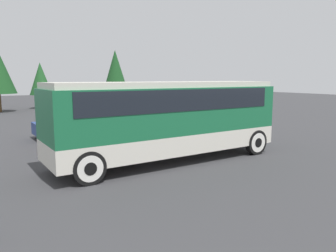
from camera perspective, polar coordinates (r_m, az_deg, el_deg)
name	(u,v)px	position (r m, az deg, el deg)	size (l,w,h in m)	color
ground_plane	(168,161)	(13.72, 0.00, -6.10)	(120.00, 120.00, 0.00)	#38383A
tour_bus	(170,114)	(13.41, 0.34, 2.15)	(9.77, 2.66, 3.28)	silver
parked_car_near	(98,131)	(17.30, -12.15, -0.83)	(4.09, 1.93, 1.44)	maroon
parked_car_mid	(163,120)	(21.97, -0.93, 1.12)	(4.07, 1.88, 1.32)	silver
parked_car_far	(73,124)	(19.94, -16.18, 0.26)	(4.38, 1.93, 1.46)	navy
tree_left	(115,70)	(42.12, -9.16, 9.65)	(2.92, 2.92, 6.90)	brown
tree_center	(40,79)	(39.82, -21.32, 7.66)	(2.44, 2.44, 5.16)	brown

